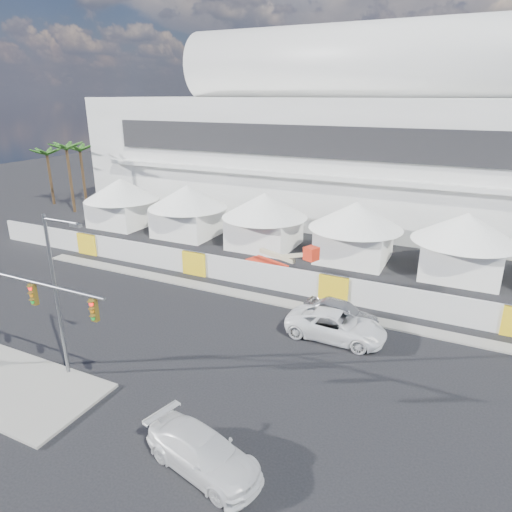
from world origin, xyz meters
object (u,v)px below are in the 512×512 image
at_px(sedan_silver, 340,313).
at_px(boom_lift, 274,265).
at_px(pickup_curb, 336,326).
at_px(streetlight_median, 58,287).
at_px(pickup_near, 203,452).

height_order(sedan_silver, boom_lift, boom_lift).
relative_size(pickup_curb, boom_lift, 0.84).
xyz_separation_m(pickup_curb, streetlight_median, (-11.68, -10.15, 4.34)).
relative_size(sedan_silver, boom_lift, 0.68).
height_order(pickup_near, boom_lift, boom_lift).
bearing_deg(boom_lift, sedan_silver, -17.27).
bearing_deg(sedan_silver, pickup_near, -177.01).
bearing_deg(sedan_silver, pickup_curb, -162.97).
relative_size(sedan_silver, pickup_near, 0.93).
distance_m(pickup_curb, pickup_near, 12.68).
bearing_deg(sedan_silver, streetlight_median, 145.40).
height_order(sedan_silver, pickup_near, sedan_silver).
bearing_deg(streetlight_median, boom_lift, 77.25).
bearing_deg(boom_lift, pickup_curb, -24.01).
height_order(pickup_curb, streetlight_median, streetlight_median).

